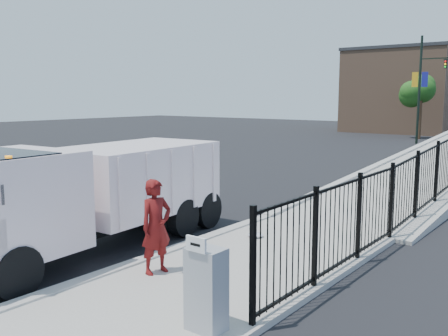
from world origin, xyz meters
The scene contains 11 objects.
ground centered at (0.00, 0.00, 0.00)m, with size 120.00×120.00×0.00m, color black.
sidewalk centered at (1.93, -2.00, 0.06)m, with size 3.55×12.00×0.12m, color #9E998E.
curb centered at (0.00, -2.00, 0.08)m, with size 0.30×12.00×0.16m, color #ADAAA3.
truck centered at (-1.67, -1.03, 1.43)m, with size 2.93×7.56×2.54m.
worker centered at (0.78, -1.26, 1.05)m, with size 0.68×0.44×1.85m, color #62100F.
utility_cabinet centered at (3.10, -2.55, 0.75)m, with size 0.55×0.40×1.25m, color gray.
arrow_sign centered at (3.10, -2.77, 1.48)m, with size 0.35×0.04×0.22m, color white.
debris centered at (0.92, 2.00, 0.17)m, with size 0.40×0.40×0.10m, color silver.
light_pole_0 centered at (-3.49, 30.90, 4.36)m, with size 3.77×0.22×8.00m.
tree_0 centered at (-4.95, 35.26, 3.92)m, with size 2.33×2.33×5.17m.
building centered at (-9.00, 44.00, 4.00)m, with size 10.00×10.00×8.00m, color #8C664C.
Camera 1 is at (7.56, -7.93, 3.55)m, focal length 40.00 mm.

